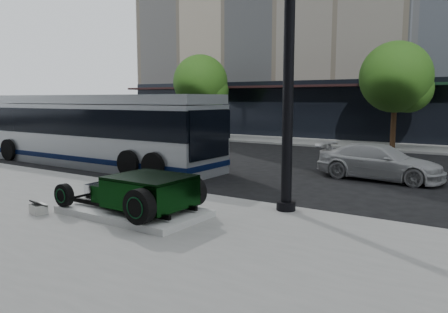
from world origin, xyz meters
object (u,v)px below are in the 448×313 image
Objects in this scene: hot_rod at (143,192)px; lamppost at (289,45)px; transit_bus at (94,129)px; white_sedan at (379,162)px.

lamppost reaches higher than hot_rod.
lamppost is 0.69× the size of transit_bus.
lamppost is at bearing 43.48° from hot_rod.
lamppost is 1.99× the size of white_sedan.
hot_rod is 4.71m from lamppost.
lamppost is at bearing 177.24° from white_sedan.
hot_rod is 0.38× the size of lamppost.
white_sedan is at bearing 15.76° from transit_bus.
lamppost is 11.02m from transit_bus.
hot_rod is 8.89m from white_sedan.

